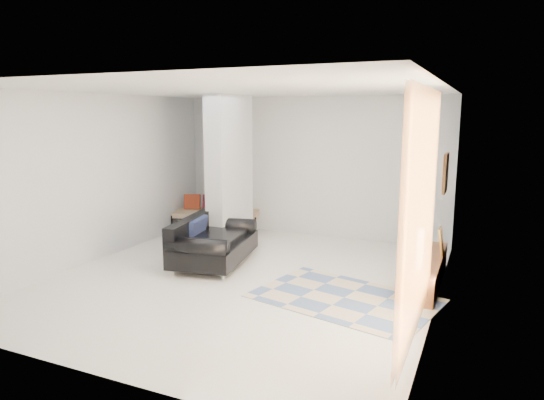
% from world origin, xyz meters
% --- Properties ---
extents(floor, '(6.00, 6.00, 0.00)m').
position_xyz_m(floor, '(0.00, 0.00, 0.00)').
color(floor, white).
rests_on(floor, ground).
extents(ceiling, '(6.00, 6.00, 0.00)m').
position_xyz_m(ceiling, '(0.00, 0.00, 2.80)').
color(ceiling, white).
rests_on(ceiling, wall_back).
extents(wall_back, '(6.00, 0.00, 6.00)m').
position_xyz_m(wall_back, '(0.00, 3.00, 1.40)').
color(wall_back, silver).
rests_on(wall_back, ground).
extents(wall_front, '(6.00, 0.00, 6.00)m').
position_xyz_m(wall_front, '(0.00, -3.00, 1.40)').
color(wall_front, silver).
rests_on(wall_front, ground).
extents(wall_left, '(0.00, 6.00, 6.00)m').
position_xyz_m(wall_left, '(-2.75, 0.00, 1.40)').
color(wall_left, silver).
rests_on(wall_left, ground).
extents(wall_right, '(0.00, 6.00, 6.00)m').
position_xyz_m(wall_right, '(2.75, 0.00, 1.40)').
color(wall_right, silver).
rests_on(wall_right, ground).
extents(partition_column, '(0.35, 1.20, 2.80)m').
position_xyz_m(partition_column, '(-1.10, 1.60, 1.40)').
color(partition_column, '#B2B7BA').
rests_on(partition_column, floor).
extents(hallway_door, '(0.85, 0.06, 2.04)m').
position_xyz_m(hallway_door, '(-2.10, 2.96, 1.02)').
color(hallway_door, white).
rests_on(hallway_door, floor).
extents(curtain, '(0.00, 2.55, 2.55)m').
position_xyz_m(curtain, '(2.67, -1.15, 1.45)').
color(curtain, orange).
rests_on(curtain, wall_right).
extents(wall_art, '(0.04, 0.45, 0.55)m').
position_xyz_m(wall_art, '(2.72, 0.90, 1.65)').
color(wall_art, '#38210F').
rests_on(wall_art, wall_right).
extents(media_console, '(0.45, 1.98, 0.80)m').
position_xyz_m(media_console, '(2.52, 0.90, 0.20)').
color(media_console, brown).
rests_on(media_console, floor).
extents(loveseat, '(1.29, 1.88, 0.76)m').
position_xyz_m(loveseat, '(-0.87, 0.50, 0.35)').
color(loveseat, silver).
rests_on(loveseat, floor).
extents(daybed, '(1.91, 1.27, 0.77)m').
position_xyz_m(daybed, '(-1.93, 2.47, 0.42)').
color(daybed, black).
rests_on(daybed, floor).
extents(area_rug, '(2.63, 2.05, 0.01)m').
position_xyz_m(area_rug, '(1.60, -0.13, 0.01)').
color(area_rug, '#BEB091').
rests_on(area_rug, floor).
extents(cylinder_lamp, '(0.10, 0.10, 0.56)m').
position_xyz_m(cylinder_lamp, '(2.50, 0.30, 0.68)').
color(cylinder_lamp, white).
rests_on(cylinder_lamp, media_console).
extents(bronze_figurine, '(0.12, 0.12, 0.22)m').
position_xyz_m(bronze_figurine, '(2.47, 1.47, 0.51)').
color(bronze_figurine, black).
rests_on(bronze_figurine, media_console).
extents(vase, '(0.21, 0.21, 0.22)m').
position_xyz_m(vase, '(2.47, 0.85, 0.51)').
color(vase, white).
rests_on(vase, media_console).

